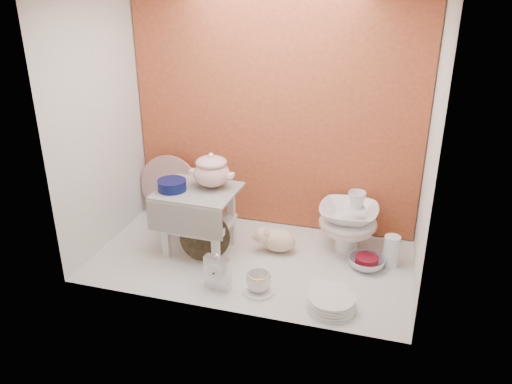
# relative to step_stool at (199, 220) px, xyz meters

# --- Properties ---
(ground) EXTENTS (1.80, 1.80, 0.00)m
(ground) POSITION_rel_step_stool_xyz_m (0.33, -0.02, -0.19)
(ground) COLOR silver
(ground) RESTS_ON ground
(niche_shell) EXTENTS (1.86, 1.03, 1.53)m
(niche_shell) POSITION_rel_step_stool_xyz_m (0.33, 0.16, 0.74)
(niche_shell) COLOR #BF552F
(niche_shell) RESTS_ON ground
(step_stool) EXTENTS (0.46, 0.40, 0.39)m
(step_stool) POSITION_rel_step_stool_xyz_m (0.00, 0.00, 0.00)
(step_stool) COLOR silver
(step_stool) RESTS_ON ground
(soup_tureen) EXTENTS (0.27, 0.27, 0.21)m
(soup_tureen) POSITION_rel_step_stool_xyz_m (0.07, 0.06, 0.30)
(soup_tureen) COLOR white
(soup_tureen) RESTS_ON step_stool
(cobalt_bowl) EXTENTS (0.17, 0.17, 0.06)m
(cobalt_bowl) POSITION_rel_step_stool_xyz_m (-0.14, -0.04, 0.22)
(cobalt_bowl) COLOR #091147
(cobalt_bowl) RESTS_ON step_stool
(floral_platter) EXTENTS (0.44, 0.10, 0.43)m
(floral_platter) POSITION_rel_step_stool_xyz_m (-0.35, 0.35, 0.02)
(floral_platter) COLOR silver
(floral_platter) RESTS_ON ground
(blue_white_vase) EXTENTS (0.30, 0.30, 0.26)m
(blue_white_vase) POSITION_rel_step_stool_xyz_m (-0.27, 0.25, -0.06)
(blue_white_vase) COLOR white
(blue_white_vase) RESTS_ON ground
(lacquer_tray) EXTENTS (0.29, 0.15, 0.28)m
(lacquer_tray) POSITION_rel_step_stool_xyz_m (0.07, -0.09, -0.05)
(lacquer_tray) COLOR black
(lacquer_tray) RESTS_ON ground
(mantel_clock) EXTENTS (0.15, 0.08, 0.21)m
(mantel_clock) POSITION_rel_step_stool_xyz_m (0.24, -0.35, -0.09)
(mantel_clock) COLOR silver
(mantel_clock) RESTS_ON ground
(plush_pig) EXTENTS (0.27, 0.19, 0.15)m
(plush_pig) POSITION_rel_step_stool_xyz_m (0.45, 0.11, -0.12)
(plush_pig) COLOR beige
(plush_pig) RESTS_ON ground
(teacup_saucer) EXTENTS (0.22, 0.22, 0.01)m
(teacup_saucer) POSITION_rel_step_stool_xyz_m (0.45, -0.32, -0.19)
(teacup_saucer) COLOR white
(teacup_saucer) RESTS_ON ground
(gold_rim_teacup) EXTENTS (0.17, 0.17, 0.10)m
(gold_rim_teacup) POSITION_rel_step_stool_xyz_m (0.45, -0.32, -0.13)
(gold_rim_teacup) COLOR white
(gold_rim_teacup) RESTS_ON teacup_saucer
(lattice_dish) EXTENTS (0.21, 0.21, 0.03)m
(lattice_dish) POSITION_rel_step_stool_xyz_m (0.80, -0.26, -0.18)
(lattice_dish) COLOR white
(lattice_dish) RESTS_ON ground
(dinner_plate_stack) EXTENTS (0.28, 0.28, 0.07)m
(dinner_plate_stack) POSITION_rel_step_stool_xyz_m (0.84, -0.36, -0.16)
(dinner_plate_stack) COLOR white
(dinner_plate_stack) RESTS_ON ground
(crystal_bowl) EXTENTS (0.26, 0.26, 0.06)m
(crystal_bowl) POSITION_rel_step_stool_xyz_m (0.97, 0.07, -0.16)
(crystal_bowl) COLOR silver
(crystal_bowl) RESTS_ON ground
(clear_glass_vase) EXTENTS (0.11, 0.11, 0.18)m
(clear_glass_vase) POSITION_rel_step_stool_xyz_m (1.10, 0.14, -0.10)
(clear_glass_vase) COLOR silver
(clear_glass_vase) RESTS_ON ground
(porcelain_tower) EXTENTS (0.45, 0.45, 0.39)m
(porcelain_tower) POSITION_rel_step_stool_xyz_m (0.84, 0.24, -0.00)
(porcelain_tower) COLOR white
(porcelain_tower) RESTS_ON ground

